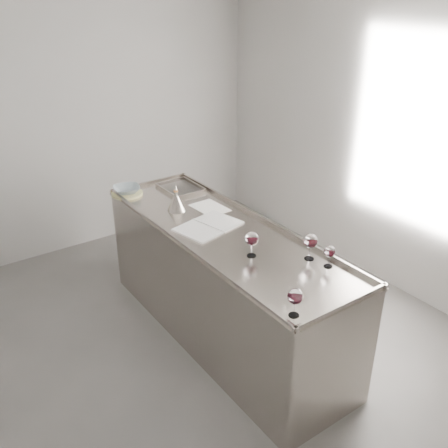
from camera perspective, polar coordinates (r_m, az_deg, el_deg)
room_shell at (r=3.06m, az=-4.52°, el=2.30°), size 4.54×5.04×2.84m
counter at (r=3.97m, az=-0.08°, el=-6.93°), size 0.77×2.42×0.97m
wine_glass_left at (r=2.80m, az=8.13°, el=-8.27°), size 0.09×0.09×0.17m
wine_glass_middle at (r=3.36m, az=3.20°, el=-1.74°), size 0.09×0.09×0.18m
wine_glass_right at (r=3.36m, az=9.86°, el=-1.98°), size 0.09×0.09×0.19m
wine_glass_small at (r=3.31m, az=11.97°, el=-3.16°), size 0.07×0.07×0.15m
notebook at (r=3.81m, az=-1.81°, el=-0.23°), size 0.53×0.42×0.02m
loose_paper_top at (r=4.13m, az=-1.62°, el=1.87°), size 0.24×0.33×0.00m
trivet at (r=4.47m, az=-11.01°, el=3.43°), size 0.33×0.33×0.02m
ceramic_bowl at (r=4.46m, az=-11.05°, el=3.89°), size 0.27×0.27×0.06m
wine_funnel at (r=4.08m, az=-5.47°, el=2.45°), size 0.15×0.15×0.22m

